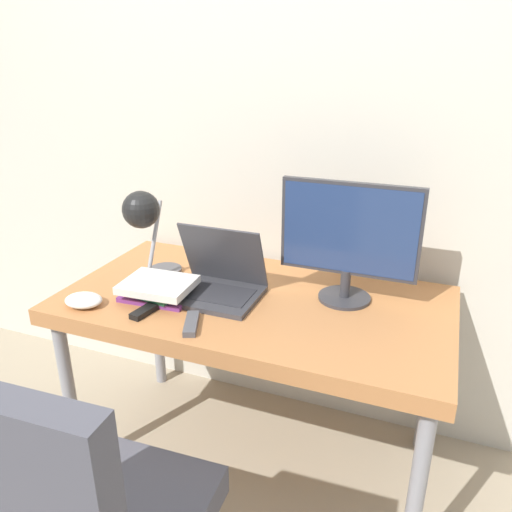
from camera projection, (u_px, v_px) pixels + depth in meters
The scene contains 9 objects.
wall_back at pixel (294, 124), 1.97m from camera, with size 8.00×0.05×2.60m.
desk at pixel (254, 314), 1.83m from camera, with size 1.39×0.74×0.74m.
laptop at pixel (218, 281), 1.81m from camera, with size 0.32×0.26×0.26m.
monitor at pixel (349, 237), 1.71m from camera, with size 0.48×0.19×0.43m.
desk_lamp at pixel (144, 217), 1.82m from camera, with size 0.14×0.27×0.37m.
book_stack at pixel (158, 289), 1.79m from camera, with size 0.27×0.21×0.07m.
tv_remote at pixel (150, 308), 1.72m from camera, with size 0.07×0.17×0.02m.
media_remote at pixel (191, 324), 1.61m from camera, with size 0.09×0.15×0.02m.
game_controller at pixel (84, 300), 1.75m from camera, with size 0.14×0.11×0.04m.
Camera 1 is at (0.60, -1.14, 1.55)m, focal length 35.00 mm.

